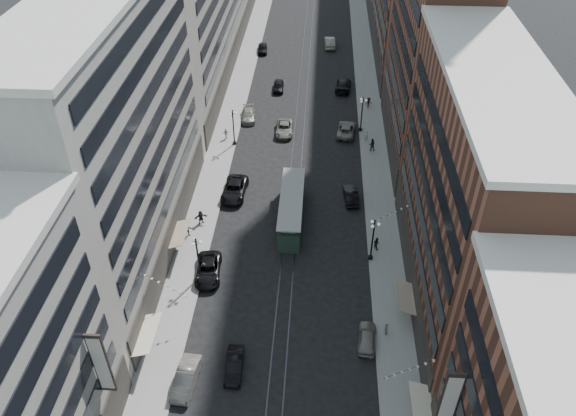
% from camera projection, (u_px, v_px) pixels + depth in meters
% --- Properties ---
extents(ground, '(220.00, 220.00, 0.00)m').
position_uv_depth(ground, '(299.00, 129.00, 85.04)').
color(ground, black).
rests_on(ground, ground).
extents(sidewalk_west, '(4.00, 180.00, 0.15)m').
position_uv_depth(sidewalk_west, '(236.00, 96.00, 93.34)').
color(sidewalk_west, gray).
rests_on(sidewalk_west, ground).
extents(sidewalk_east, '(4.00, 180.00, 0.15)m').
position_uv_depth(sidewalk_east, '(369.00, 100.00, 92.28)').
color(sidewalk_east, gray).
rests_on(sidewalk_east, ground).
extents(rail_west, '(0.12, 180.00, 0.02)m').
position_uv_depth(rail_west, '(298.00, 98.00, 92.88)').
color(rail_west, '#2D2D33').
rests_on(rail_west, ground).
extents(rail_east, '(0.12, 180.00, 0.02)m').
position_uv_depth(rail_east, '(306.00, 98.00, 92.82)').
color(rail_east, '#2D2D33').
rests_on(rail_east, ground).
extents(building_west_mid, '(8.00, 36.00, 28.00)m').
position_uv_depth(building_west_mid, '(119.00, 140.00, 56.03)').
color(building_west_mid, gray).
rests_on(building_west_mid, ground).
extents(building_east_mid, '(8.00, 30.00, 24.00)m').
position_uv_depth(building_east_mid, '(469.00, 198.00, 51.74)').
color(building_east_mid, brown).
rests_on(building_east_mid, ground).
extents(building_east_tower, '(8.00, 26.00, 42.00)m').
position_uv_depth(building_east_tower, '(440.00, 0.00, 68.05)').
color(building_east_tower, brown).
rests_on(building_east_tower, ground).
extents(lamppost_sw_far, '(1.03, 1.14, 5.52)m').
position_uv_depth(lamppost_sw_far, '(198.00, 257.00, 58.52)').
color(lamppost_sw_far, black).
rests_on(lamppost_sw_far, sidewalk_west).
extents(lamppost_sw_mid, '(1.03, 1.14, 5.52)m').
position_uv_depth(lamppost_sw_mid, '(233.00, 126.00, 79.64)').
color(lamppost_sw_mid, black).
rests_on(lamppost_sw_mid, sidewalk_west).
extents(lamppost_se_far, '(1.03, 1.14, 5.52)m').
position_uv_depth(lamppost_se_far, '(373.00, 239.00, 60.77)').
color(lamppost_se_far, black).
rests_on(lamppost_se_far, sidewalk_east).
extents(lamppost_se_mid, '(1.03, 1.14, 5.52)m').
position_uv_depth(lamppost_se_mid, '(362.00, 113.00, 82.67)').
color(lamppost_se_mid, black).
rests_on(lamppost_se_mid, sidewalk_east).
extents(streetcar, '(2.72, 12.30, 3.40)m').
position_uv_depth(streetcar, '(291.00, 210.00, 67.17)').
color(streetcar, '#273D2F').
rests_on(streetcar, ground).
extents(car_1, '(2.13, 5.00, 1.60)m').
position_uv_depth(car_1, '(186.00, 378.00, 49.63)').
color(car_1, '#65615A').
rests_on(car_1, ground).
extents(car_2, '(3.08, 5.82, 1.56)m').
position_uv_depth(car_2, '(208.00, 270.00, 60.29)').
color(car_2, black).
rests_on(car_2, ground).
extents(car_4, '(2.05, 4.30, 1.42)m').
position_uv_depth(car_4, '(367.00, 338.00, 53.26)').
color(car_4, gray).
rests_on(car_4, ground).
extents(car_5, '(1.65, 4.36, 1.42)m').
position_uv_depth(car_5, '(234.00, 365.00, 50.80)').
color(car_5, black).
rests_on(car_5, ground).
extents(pedestrian_2, '(1.06, 0.83, 1.93)m').
position_uv_depth(pedestrian_2, '(188.00, 230.00, 64.99)').
color(pedestrian_2, black).
rests_on(pedestrian_2, sidewalk_west).
extents(pedestrian_4, '(0.48, 0.91, 1.49)m').
position_uv_depth(pedestrian_4, '(386.00, 329.00, 53.85)').
color(pedestrian_4, '#A59788').
rests_on(pedestrian_4, sidewalk_east).
extents(car_7, '(3.14, 6.26, 1.70)m').
position_uv_depth(car_7, '(234.00, 190.00, 71.54)').
color(car_7, black).
rests_on(car_7, ground).
extents(car_8, '(2.60, 5.11, 1.42)m').
position_uv_depth(car_8, '(248.00, 115.00, 87.02)').
color(car_8, gray).
rests_on(car_8, ground).
extents(car_9, '(2.10, 4.52, 1.50)m').
position_uv_depth(car_9, '(262.00, 48.00, 107.36)').
color(car_9, black).
rests_on(car_9, ground).
extents(car_10, '(2.07, 4.72, 1.51)m').
position_uv_depth(car_10, '(351.00, 195.00, 70.79)').
color(car_10, black).
rests_on(car_10, ground).
extents(car_11, '(3.21, 5.76, 1.53)m').
position_uv_depth(car_11, '(346.00, 129.00, 83.51)').
color(car_11, gray).
rests_on(car_11, ground).
extents(car_12, '(3.01, 6.07, 1.69)m').
position_uv_depth(car_12, '(343.00, 85.00, 94.91)').
color(car_12, black).
rests_on(car_12, ground).
extents(car_13, '(1.83, 4.31, 1.45)m').
position_uv_depth(car_13, '(278.00, 86.00, 94.80)').
color(car_13, black).
rests_on(car_13, ground).
extents(car_14, '(2.14, 5.49, 1.78)m').
position_uv_depth(car_14, '(330.00, 42.00, 109.29)').
color(car_14, gray).
rests_on(car_14, ground).
extents(pedestrian_5, '(1.66, 1.07, 1.74)m').
position_uv_depth(pedestrian_5, '(201.00, 217.00, 66.93)').
color(pedestrian_5, black).
rests_on(pedestrian_5, sidewalk_west).
extents(pedestrian_6, '(1.01, 0.69, 1.57)m').
position_uv_depth(pedestrian_6, '(226.00, 134.00, 82.22)').
color(pedestrian_6, '#BAB49A').
rests_on(pedestrian_6, sidewalk_west).
extents(pedestrian_7, '(0.79, 0.85, 1.56)m').
position_uv_depth(pedestrian_7, '(376.00, 243.00, 63.43)').
color(pedestrian_7, black).
rests_on(pedestrian_7, sidewalk_east).
extents(pedestrian_8, '(0.64, 0.45, 1.66)m').
position_uv_depth(pedestrian_8, '(366.00, 135.00, 81.83)').
color(pedestrian_8, beige).
rests_on(pedestrian_8, sidewalk_east).
extents(pedestrian_9, '(1.17, 0.78, 1.68)m').
position_uv_depth(pedestrian_9, '(369.00, 102.00, 89.65)').
color(pedestrian_9, black).
rests_on(pedestrian_9, sidewalk_east).
extents(car_extra_0, '(2.56, 5.37, 1.48)m').
position_uv_depth(car_extra_0, '(284.00, 129.00, 83.73)').
color(car_extra_0, slate).
rests_on(car_extra_0, ground).
extents(pedestrian_extra_0, '(0.94, 0.52, 1.94)m').
position_uv_depth(pedestrian_extra_0, '(372.00, 145.00, 79.48)').
color(pedestrian_extra_0, black).
rests_on(pedestrian_extra_0, sidewalk_east).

